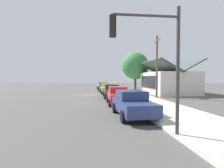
{
  "coord_description": "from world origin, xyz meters",
  "views": [
    {
      "loc": [
        26.26,
        0.16,
        2.41
      ],
      "look_at": [
        0.12,
        3.32,
        1.52
      ],
      "focal_mm": 28.88,
      "sensor_mm": 36.0,
      "label": 1
    }
  ],
  "objects_px": {
    "car_seafoam": "(102,85)",
    "car_mustard": "(107,88)",
    "car_charcoal": "(112,91)",
    "utility_pole_wooden": "(157,65)",
    "fire_hydrant_red": "(117,91)",
    "car_olive": "(104,86)",
    "traffic_light_main": "(152,50)",
    "shade_tree": "(135,66)",
    "car_cherry": "(118,95)",
    "car_navy": "(132,103)"
  },
  "relations": [
    {
      "from": "car_charcoal",
      "to": "utility_pole_wooden",
      "type": "distance_m",
      "value": 6.3
    },
    {
      "from": "car_olive",
      "to": "fire_hydrant_red",
      "type": "bearing_deg",
      "value": 16.13
    },
    {
      "from": "car_navy",
      "to": "fire_hydrant_red",
      "type": "distance_m",
      "value": 15.77
    },
    {
      "from": "car_navy",
      "to": "shade_tree",
      "type": "distance_m",
      "value": 22.85
    },
    {
      "from": "car_navy",
      "to": "utility_pole_wooden",
      "type": "relative_size",
      "value": 0.63
    },
    {
      "from": "car_olive",
      "to": "traffic_light_main",
      "type": "distance_m",
      "value": 26.87
    },
    {
      "from": "fire_hydrant_red",
      "to": "car_mustard",
      "type": "bearing_deg",
      "value": -129.9
    },
    {
      "from": "car_seafoam",
      "to": "utility_pole_wooden",
      "type": "relative_size",
      "value": 0.62
    },
    {
      "from": "car_olive",
      "to": "traffic_light_main",
      "type": "relative_size",
      "value": 0.87
    },
    {
      "from": "utility_pole_wooden",
      "to": "fire_hydrant_red",
      "type": "relative_size",
      "value": 10.56
    },
    {
      "from": "car_seafoam",
      "to": "fire_hydrant_red",
      "type": "distance_m",
      "value": 12.93
    },
    {
      "from": "car_mustard",
      "to": "utility_pole_wooden",
      "type": "relative_size",
      "value": 0.59
    },
    {
      "from": "car_seafoam",
      "to": "car_charcoal",
      "type": "height_order",
      "value": "same"
    },
    {
      "from": "car_navy",
      "to": "fire_hydrant_red",
      "type": "xyz_separation_m",
      "value": [
        -15.7,
        1.43,
        -0.32
      ]
    },
    {
      "from": "car_cherry",
      "to": "utility_pole_wooden",
      "type": "bearing_deg",
      "value": 132.37
    },
    {
      "from": "car_seafoam",
      "to": "car_mustard",
      "type": "relative_size",
      "value": 1.06
    },
    {
      "from": "car_mustard",
      "to": "fire_hydrant_red",
      "type": "height_order",
      "value": "car_mustard"
    },
    {
      "from": "utility_pole_wooden",
      "to": "shade_tree",
      "type": "bearing_deg",
      "value": 178.58
    },
    {
      "from": "car_seafoam",
      "to": "car_charcoal",
      "type": "relative_size",
      "value": 0.94
    },
    {
      "from": "car_cherry",
      "to": "fire_hydrant_red",
      "type": "relative_size",
      "value": 6.37
    },
    {
      "from": "car_navy",
      "to": "utility_pole_wooden",
      "type": "distance_m",
      "value": 11.88
    },
    {
      "from": "shade_tree",
      "to": "car_cherry",
      "type": "bearing_deg",
      "value": -19.46
    },
    {
      "from": "car_charcoal",
      "to": "utility_pole_wooden",
      "type": "bearing_deg",
      "value": 82.69
    },
    {
      "from": "car_mustard",
      "to": "shade_tree",
      "type": "xyz_separation_m",
      "value": [
        -4.9,
        5.72,
        3.84
      ]
    },
    {
      "from": "shade_tree",
      "to": "utility_pole_wooden",
      "type": "distance_m",
      "value": 11.71
    },
    {
      "from": "car_mustard",
      "to": "utility_pole_wooden",
      "type": "height_order",
      "value": "utility_pole_wooden"
    },
    {
      "from": "car_olive",
      "to": "car_cherry",
      "type": "height_order",
      "value": "same"
    },
    {
      "from": "car_mustard",
      "to": "car_charcoal",
      "type": "bearing_deg",
      "value": 1.72
    },
    {
      "from": "car_cherry",
      "to": "utility_pole_wooden",
      "type": "relative_size",
      "value": 0.6
    },
    {
      "from": "car_seafoam",
      "to": "car_navy",
      "type": "xyz_separation_m",
      "value": [
        28.53,
        0.11,
        0.0
      ]
    },
    {
      "from": "shade_tree",
      "to": "fire_hydrant_red",
      "type": "height_order",
      "value": "shade_tree"
    },
    {
      "from": "car_seafoam",
      "to": "car_charcoal",
      "type": "distance_m",
      "value": 17.55
    },
    {
      "from": "car_charcoal",
      "to": "car_navy",
      "type": "distance_m",
      "value": 10.98
    },
    {
      "from": "car_olive",
      "to": "utility_pole_wooden",
      "type": "distance_m",
      "value": 13.92
    },
    {
      "from": "car_seafoam",
      "to": "fire_hydrant_red",
      "type": "bearing_deg",
      "value": 6.55
    },
    {
      "from": "car_seafoam",
      "to": "car_cherry",
      "type": "bearing_deg",
      "value": -0.22
    },
    {
      "from": "car_seafoam",
      "to": "car_charcoal",
      "type": "xyz_separation_m",
      "value": [
        17.55,
        0.12,
        0.0
      ]
    },
    {
      "from": "car_seafoam",
      "to": "car_olive",
      "type": "xyz_separation_m",
      "value": [
        6.03,
        -0.0,
        -0.0
      ]
    },
    {
      "from": "car_olive",
      "to": "car_seafoam",
      "type": "bearing_deg",
      "value": -176.61
    },
    {
      "from": "car_mustard",
      "to": "shade_tree",
      "type": "bearing_deg",
      "value": 132.15
    },
    {
      "from": "car_seafoam",
      "to": "car_mustard",
      "type": "distance_m",
      "value": 11.64
    },
    {
      "from": "shade_tree",
      "to": "car_navy",
      "type": "bearing_deg",
      "value": -14.7
    },
    {
      "from": "traffic_light_main",
      "to": "fire_hydrant_red",
      "type": "distance_m",
      "value": 20.23
    },
    {
      "from": "car_seafoam",
      "to": "shade_tree",
      "type": "height_order",
      "value": "shade_tree"
    },
    {
      "from": "car_olive",
      "to": "utility_pole_wooden",
      "type": "height_order",
      "value": "utility_pole_wooden"
    },
    {
      "from": "car_olive",
      "to": "car_charcoal",
      "type": "height_order",
      "value": "same"
    },
    {
      "from": "traffic_light_main",
      "to": "car_charcoal",
      "type": "bearing_deg",
      "value": 179.05
    },
    {
      "from": "car_charcoal",
      "to": "traffic_light_main",
      "type": "height_order",
      "value": "traffic_light_main"
    },
    {
      "from": "car_navy",
      "to": "car_cherry",
      "type": "bearing_deg",
      "value": 179.28
    },
    {
      "from": "car_mustard",
      "to": "car_navy",
      "type": "xyz_separation_m",
      "value": [
        16.89,
        0.0,
        0.0
      ]
    }
  ]
}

